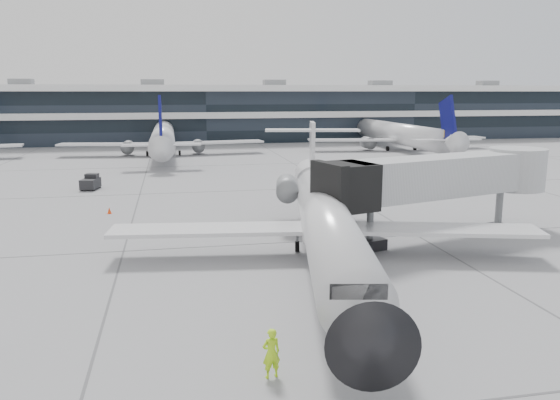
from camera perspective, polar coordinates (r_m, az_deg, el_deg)
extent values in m
plane|color=gray|center=(36.68, -0.23, -4.50)|extent=(220.00, 220.00, 0.00)
cube|color=black|center=(116.95, -8.06, 8.73)|extent=(170.00, 22.00, 10.00)
cylinder|color=silver|center=(32.07, 4.87, -2.26)|extent=(7.87, 26.04, 2.92)
cone|color=black|center=(18.39, 8.87, -12.88)|extent=(3.45, 3.54, 2.92)
cone|color=silver|center=(46.41, 3.30, 2.38)|extent=(3.39, 3.93, 2.78)
cube|color=silver|center=(33.45, -7.42, -3.09)|extent=(12.16, 4.26, 0.24)
cube|color=silver|center=(34.61, 16.38, -2.97)|extent=(12.22, 5.82, 0.24)
cylinder|color=slate|center=(40.55, 0.75, 1.26)|extent=(2.30, 3.92, 1.62)
cylinder|color=slate|center=(40.85, 6.83, 1.25)|extent=(2.30, 3.92, 1.62)
cube|color=silver|center=(45.47, 3.39, 5.08)|extent=(0.84, 2.82, 4.87)
cube|color=silver|center=(45.75, 3.38, 7.30)|extent=(7.98, 3.20, 0.17)
cylinder|color=black|center=(23.09, 7.04, -13.57)|extent=(0.31, 0.63, 0.61)
cylinder|color=black|center=(34.61, 1.81, -4.88)|extent=(0.39, 0.73, 0.69)
cylinder|color=black|center=(34.87, 7.17, -4.84)|extent=(0.39, 0.73, 0.69)
cube|color=silver|center=(38.33, 16.23, 2.42)|extent=(14.45, 6.68, 2.64)
cube|color=black|center=(33.76, 7.17, 1.46)|extent=(3.44, 3.86, 2.84)
cylinder|color=slate|center=(35.34, 9.37, -2.88)|extent=(0.45, 0.45, 2.84)
cube|color=black|center=(35.61, 9.32, -4.55)|extent=(2.15, 1.87, 0.71)
cylinder|color=slate|center=(43.20, 21.91, -0.83)|extent=(0.51, 0.51, 3.05)
cylinder|color=silver|center=(43.90, 23.48, 3.00)|extent=(4.06, 4.06, 3.05)
imported|color=#BCFF1A|center=(19.94, -0.92, -15.71)|extent=(0.75, 0.57, 1.85)
cone|color=#FD410D|center=(47.48, -17.41, -1.05)|extent=(0.34, 0.34, 0.53)
cube|color=#FD410D|center=(47.54, -17.39, -1.34)|extent=(0.39, 0.39, 0.03)
cube|color=black|center=(59.80, -19.20, 1.64)|extent=(1.95, 2.72, 1.01)
cube|color=black|center=(60.22, -19.06, 2.36)|extent=(1.42, 1.25, 0.56)
cylinder|color=black|center=(60.90, -19.44, 1.44)|extent=(0.30, 0.52, 0.49)
cylinder|color=black|center=(60.48, -18.34, 1.44)|extent=(0.30, 0.52, 0.49)
cylinder|color=black|center=(59.25, -20.03, 1.14)|extent=(0.30, 0.52, 0.49)
cylinder|color=black|center=(58.82, -18.91, 1.14)|extent=(0.30, 0.52, 0.49)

